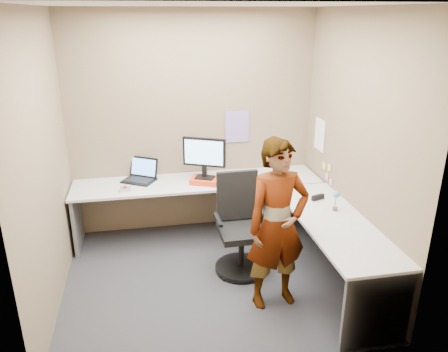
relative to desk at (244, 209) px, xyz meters
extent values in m
plane|color=#292A2F|center=(-0.44, -0.39, -0.59)|extent=(3.00, 3.00, 0.00)
plane|color=brown|center=(-0.44, 0.91, 0.76)|extent=(3.00, 0.00, 3.00)
plane|color=brown|center=(1.06, -0.39, 0.76)|extent=(0.00, 2.70, 2.70)
plane|color=brown|center=(-1.94, -0.39, 0.76)|extent=(0.00, 2.70, 2.70)
plane|color=white|center=(-0.44, -0.39, 2.11)|extent=(3.00, 3.00, 0.00)
cube|color=#BDBDBD|center=(-0.44, 0.59, 0.13)|extent=(2.96, 0.65, 0.03)
cube|color=#BDBDBD|center=(0.74, -0.71, 0.13)|extent=(0.65, 1.91, 0.03)
cube|color=#59595B|center=(-1.88, 0.59, -0.24)|extent=(0.04, 0.60, 0.70)
cube|color=#59595B|center=(1.00, 0.59, -0.24)|extent=(0.04, 0.60, 0.70)
cube|color=#59595B|center=(0.74, -1.63, -0.24)|extent=(0.60, 0.04, 0.70)
cube|color=red|center=(-0.36, 0.51, 0.17)|extent=(0.39, 0.35, 0.06)
cube|color=black|center=(-0.36, 0.51, 0.21)|extent=(0.26, 0.23, 0.02)
cube|color=black|center=(-0.36, 0.53, 0.29)|extent=(0.07, 0.06, 0.13)
cube|color=black|center=(-0.36, 0.53, 0.52)|extent=(0.48, 0.25, 0.34)
cube|color=#87C6EA|center=(-0.37, 0.51, 0.52)|extent=(0.42, 0.20, 0.29)
cube|color=black|center=(-1.13, 0.71, 0.15)|extent=(0.45, 0.42, 0.02)
cube|color=black|center=(-1.06, 0.82, 0.28)|extent=(0.35, 0.25, 0.24)
cube|color=#4887E5|center=(-1.06, 0.82, 0.28)|extent=(0.30, 0.21, 0.19)
cube|color=#B7B7BC|center=(-1.28, 0.43, 0.16)|extent=(0.12, 0.08, 0.04)
sphere|color=#B40E0C|center=(-1.28, 0.42, 0.19)|extent=(0.04, 0.04, 0.04)
cone|color=white|center=(-0.51, 0.50, 0.17)|extent=(0.10, 0.10, 0.06)
cube|color=black|center=(0.77, -0.21, 0.17)|extent=(0.15, 0.09, 0.05)
cylinder|color=brown|center=(0.84, -0.51, 0.16)|extent=(0.05, 0.05, 0.04)
cylinder|color=#338C3F|center=(0.84, -0.51, 0.25)|extent=(0.01, 0.01, 0.14)
sphere|color=#3F9FE0|center=(0.84, -0.51, 0.32)|extent=(0.07, 0.07, 0.07)
cube|color=#846BB7|center=(0.11, 0.90, 0.71)|extent=(0.30, 0.01, 0.40)
cube|color=white|center=(1.05, 0.51, 0.66)|extent=(0.01, 0.28, 0.38)
cube|color=#F2E059|center=(1.05, 0.16, 0.36)|extent=(0.01, 0.07, 0.07)
cube|color=pink|center=(1.05, 0.21, 0.23)|extent=(0.01, 0.07, 0.07)
cube|color=pink|center=(1.05, 0.09, 0.21)|extent=(0.01, 0.07, 0.07)
cube|color=#F2E059|center=(1.05, 0.31, 0.33)|extent=(0.01, 0.07, 0.07)
cylinder|color=black|center=(-0.10, -0.30, -0.55)|extent=(0.56, 0.56, 0.04)
cylinder|color=black|center=(-0.10, -0.30, -0.33)|extent=(0.06, 0.06, 0.40)
cube|color=black|center=(-0.10, -0.30, -0.12)|extent=(0.47, 0.47, 0.07)
cube|color=black|center=(-0.10, -0.08, 0.21)|extent=(0.44, 0.06, 0.55)
cube|color=black|center=(-0.35, -0.31, 0.05)|extent=(0.05, 0.30, 0.03)
cube|color=black|center=(0.15, -0.30, 0.05)|extent=(0.05, 0.30, 0.03)
imported|color=#999399|center=(0.11, -0.88, 0.23)|extent=(0.65, 0.48, 1.64)
camera|label=1|loc=(-1.04, -4.29, 2.06)|focal=35.00mm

